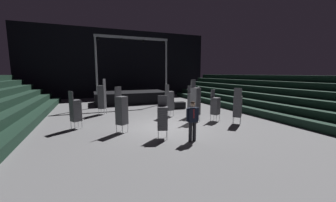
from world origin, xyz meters
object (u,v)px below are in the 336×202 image
(chair_stack_mid_right, at_px, (122,110))
(chair_stack_rear_centre, at_px, (195,101))
(chair_stack_front_right, at_px, (238,106))
(chair_stack_mid_left, at_px, (169,100))
(chair_stack_mid_centre, at_px, (102,97))
(chair_stack_rear_right, at_px, (215,105))
(chair_stack_aisle_right, at_px, (162,117))
(equipment_road_case, at_px, (179,105))
(chair_stack_rear_left, at_px, (196,99))
(chair_stack_front_left, at_px, (75,110))
(chair_stack_aisle_left, at_px, (192,101))
(stage_riser, at_px, (131,96))
(man_with_tie, at_px, (193,119))

(chair_stack_mid_right, relative_size, chair_stack_rear_centre, 0.90)
(chair_stack_front_right, xyz_separation_m, chair_stack_rear_centre, (-1.91, 1.40, 0.21))
(chair_stack_mid_left, relative_size, chair_stack_mid_centre, 0.86)
(chair_stack_mid_centre, distance_m, chair_stack_rear_centre, 6.56)
(chair_stack_rear_right, bearing_deg, chair_stack_mid_left, -74.04)
(chair_stack_aisle_right, bearing_deg, equipment_road_case, -101.52)
(chair_stack_aisle_right, bearing_deg, chair_stack_rear_right, -136.06)
(chair_stack_rear_right, bearing_deg, chair_stack_rear_left, -124.22)
(chair_stack_rear_right, xyz_separation_m, chair_stack_rear_centre, (-1.15, 0.35, 0.29))
(chair_stack_front_left, bearing_deg, chair_stack_mid_left, 70.07)
(chair_stack_rear_centre, height_order, chair_stack_aisle_left, chair_stack_rear_centre)
(stage_riser, bearing_deg, equipment_road_case, -57.04)
(chair_stack_mid_centre, relative_size, equipment_road_case, 2.75)
(chair_stack_rear_left, distance_m, chair_stack_rear_centre, 3.20)
(stage_riser, height_order, chair_stack_mid_left, stage_riser)
(chair_stack_mid_left, relative_size, chair_stack_aisle_left, 1.04)
(man_with_tie, height_order, chair_stack_rear_right, chair_stack_rear_right)
(chair_stack_front_right, height_order, chair_stack_mid_centre, chair_stack_mid_centre)
(chair_stack_mid_right, bearing_deg, stage_riser, -141.80)
(chair_stack_mid_centre, bearing_deg, chair_stack_front_right, -103.73)
(stage_riser, xyz_separation_m, chair_stack_front_right, (3.95, -10.42, 0.40))
(equipment_road_case, bearing_deg, chair_stack_mid_centre, -179.18)
(stage_riser, bearing_deg, chair_stack_rear_left, -59.85)
(chair_stack_rear_centre, bearing_deg, chair_stack_mid_right, -14.81)
(chair_stack_mid_left, height_order, chair_stack_rear_left, chair_stack_mid_left)
(chair_stack_mid_right, distance_m, chair_stack_rear_right, 5.57)
(stage_riser, xyz_separation_m, chair_stack_aisle_right, (-0.86, -11.25, 0.32))
(chair_stack_mid_centre, height_order, chair_stack_rear_right, chair_stack_mid_centre)
(chair_stack_front_left, distance_m, chair_stack_mid_right, 2.60)
(stage_riser, xyz_separation_m, chair_stack_mid_right, (-2.37, -9.68, 0.49))
(chair_stack_mid_right, bearing_deg, chair_stack_rear_left, 171.54)
(chair_stack_rear_left, bearing_deg, chair_stack_front_right, -126.84)
(chair_stack_mid_left, height_order, equipment_road_case, chair_stack_mid_left)
(chair_stack_mid_centre, height_order, chair_stack_aisle_left, chair_stack_mid_centre)
(chair_stack_front_left, xyz_separation_m, chair_stack_mid_centre, (1.52, 3.39, 0.25))
(chair_stack_rear_left, bearing_deg, chair_stack_mid_left, 157.67)
(chair_stack_rear_left, xyz_separation_m, chair_stack_aisle_right, (-4.50, -4.98, 0.00))
(chair_stack_rear_right, distance_m, chair_stack_rear_centre, 1.24)
(man_with_tie, bearing_deg, chair_stack_aisle_left, -114.60)
(chair_stack_rear_centre, bearing_deg, chair_stack_mid_centre, -63.74)
(chair_stack_mid_centre, height_order, chair_stack_rear_centre, same)
(man_with_tie, distance_m, chair_stack_aisle_left, 4.78)
(stage_riser, xyz_separation_m, chair_stack_rear_right, (3.19, -9.38, 0.32))
(chair_stack_mid_centre, xyz_separation_m, chair_stack_aisle_left, (5.39, -3.11, -0.21))
(chair_stack_mid_left, xyz_separation_m, equipment_road_case, (1.88, 2.43, -0.80))
(chair_stack_rear_right, bearing_deg, chair_stack_aisle_left, -89.28)
(man_with_tie, relative_size, chair_stack_mid_centre, 0.69)
(chair_stack_front_right, bearing_deg, man_with_tie, -109.33)
(chair_stack_mid_centre, xyz_separation_m, chair_stack_aisle_right, (2.10, -6.49, -0.29))
(chair_stack_mid_left, xyz_separation_m, chair_stack_aisle_left, (1.28, -0.76, -0.04))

